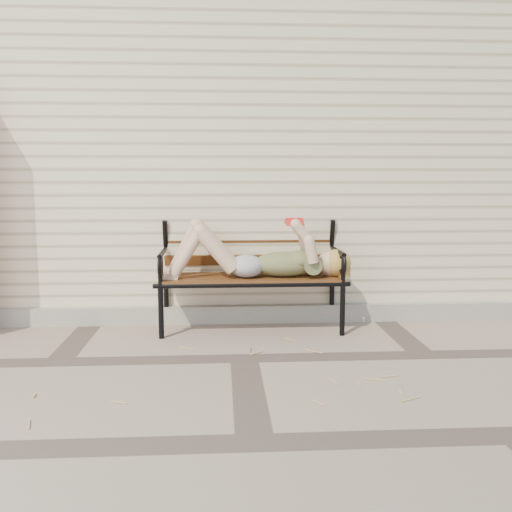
{
  "coord_description": "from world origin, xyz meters",
  "views": [
    {
      "loc": [
        -0.15,
        -3.76,
        1.23
      ],
      "look_at": [
        0.12,
        0.65,
        0.62
      ],
      "focal_mm": 40.0,
      "sensor_mm": 36.0,
      "label": 1
    }
  ],
  "objects": [
    {
      "name": "house_roof",
      "position": [
        0.0,
        3.0,
        3.15
      ],
      "size": [
        8.3,
        4.3,
        0.3
      ],
      "primitive_type": "cube",
      "color": "#42352F",
      "rests_on": "house_wall"
    },
    {
      "name": "reading_woman",
      "position": [
        0.1,
        0.72,
        0.61
      ],
      "size": [
        1.5,
        0.34,
        0.47
      ],
      "color": "#0A344A",
      "rests_on": "ground"
    },
    {
      "name": "straw_scatter",
      "position": [
        -0.88,
        -0.19,
        0.01
      ],
      "size": [
        2.67,
        1.62,
        0.01
      ],
      "color": "tan",
      "rests_on": "ground"
    },
    {
      "name": "ground",
      "position": [
        0.0,
        0.0,
        0.0
      ],
      "size": [
        80.0,
        80.0,
        0.0
      ],
      "primitive_type": "plane",
      "color": "gray",
      "rests_on": "ground"
    },
    {
      "name": "garden_bench",
      "position": [
        0.09,
        0.84,
        0.58
      ],
      "size": [
        1.59,
        0.63,
        1.03
      ],
      "color": "black",
      "rests_on": "ground"
    },
    {
      "name": "foundation_strip",
      "position": [
        0.0,
        0.97,
        0.07
      ],
      "size": [
        8.0,
        0.1,
        0.15
      ],
      "primitive_type": "cube",
      "color": "#ADA99C",
      "rests_on": "ground"
    },
    {
      "name": "house_wall",
      "position": [
        0.0,
        3.0,
        1.5
      ],
      "size": [
        8.0,
        4.0,
        3.0
      ],
      "primitive_type": "cube",
      "color": "beige",
      "rests_on": "ground"
    }
  ]
}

